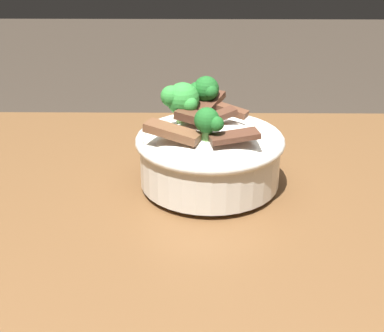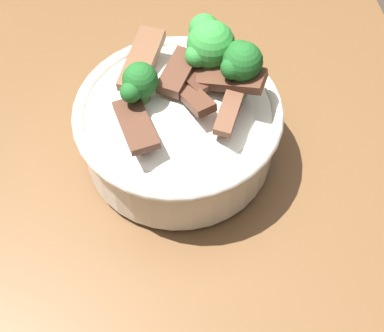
# 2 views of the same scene
# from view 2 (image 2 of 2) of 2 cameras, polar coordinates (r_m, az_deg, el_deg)

# --- Properties ---
(dining_table) EXTENTS (1.49, 0.77, 0.78)m
(dining_table) POSITION_cam_2_polar(r_m,az_deg,el_deg) (0.72, -7.73, -4.80)
(dining_table) COLOR brown
(dining_table) RESTS_ON ground
(rice_bowl) EXTENTS (0.21, 0.21, 0.15)m
(rice_bowl) POSITION_cam_2_polar(r_m,az_deg,el_deg) (0.57, -1.25, 4.72)
(rice_bowl) COLOR silver
(rice_bowl) RESTS_ON dining_table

